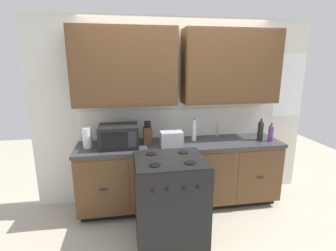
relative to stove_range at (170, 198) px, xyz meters
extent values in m
plane|color=#B2A893|center=(0.25, 0.33, -0.47)|extent=(8.00, 8.00, 0.00)
cube|color=silver|center=(0.25, 0.96, 0.79)|extent=(3.86, 0.05, 2.52)
cube|color=white|center=(0.25, 0.93, 0.63)|extent=(2.66, 0.01, 0.40)
cube|color=brown|center=(-0.44, 0.76, 1.41)|extent=(1.28, 0.34, 0.95)
cube|color=brown|center=(-0.44, 0.59, 1.41)|extent=(1.26, 0.01, 0.89)
cube|color=brown|center=(0.95, 0.76, 1.41)|extent=(1.28, 0.34, 0.95)
cube|color=brown|center=(0.95, 0.59, 1.41)|extent=(1.26, 0.01, 0.89)
cube|color=white|center=(1.94, 0.93, 1.13)|extent=(0.44, 0.01, 0.90)
cube|color=black|center=(0.25, 0.66, -0.42)|extent=(2.61, 0.48, 0.10)
cube|color=brown|center=(0.25, 0.63, 0.01)|extent=(2.66, 0.60, 0.76)
cube|color=brown|center=(-0.74, 0.33, 0.01)|extent=(0.61, 0.01, 0.70)
cube|color=black|center=(-0.74, 0.31, 0.00)|extent=(0.10, 0.01, 0.01)
cube|color=brown|center=(-0.08, 0.33, 0.01)|extent=(0.61, 0.01, 0.70)
cube|color=black|center=(-0.08, 0.31, 0.00)|extent=(0.10, 0.01, 0.01)
cube|color=brown|center=(0.59, 0.33, 0.01)|extent=(0.61, 0.01, 0.70)
cube|color=black|center=(0.59, 0.31, 0.00)|extent=(0.10, 0.01, 0.01)
cube|color=brown|center=(1.25, 0.33, 0.01)|extent=(0.61, 0.01, 0.70)
cube|color=black|center=(1.25, 0.31, 0.00)|extent=(0.10, 0.01, 0.01)
cube|color=#333338|center=(0.25, 0.63, 0.41)|extent=(2.69, 0.63, 0.04)
cube|color=#A8AAAF|center=(0.83, 0.66, 0.42)|extent=(0.56, 0.38, 0.02)
cube|color=black|center=(0.00, 0.00, -0.01)|extent=(0.76, 0.66, 0.92)
cube|color=black|center=(0.00, 0.00, 0.46)|extent=(0.74, 0.65, 0.02)
cylinder|color=black|center=(-0.18, -0.16, 0.47)|extent=(0.12, 0.12, 0.01)
cylinder|color=black|center=(0.18, -0.16, 0.47)|extent=(0.12, 0.12, 0.01)
cylinder|color=black|center=(-0.18, 0.16, 0.47)|extent=(0.12, 0.12, 0.01)
cylinder|color=black|center=(0.18, 0.16, 0.47)|extent=(0.12, 0.12, 0.01)
cylinder|color=black|center=(-0.22, -0.34, 0.28)|extent=(0.03, 0.02, 0.03)
cylinder|color=black|center=(-0.08, -0.34, 0.28)|extent=(0.03, 0.02, 0.03)
cylinder|color=black|center=(0.08, -0.34, 0.28)|extent=(0.03, 0.02, 0.03)
cylinder|color=black|center=(0.22, -0.34, 0.28)|extent=(0.03, 0.02, 0.03)
cube|color=black|center=(-0.55, 0.60, 0.57)|extent=(0.48, 0.36, 0.28)
cube|color=black|center=(-0.59, 0.41, 0.57)|extent=(0.31, 0.01, 0.19)
cube|color=#28282D|center=(-0.38, 0.41, 0.57)|extent=(0.10, 0.01, 0.19)
cube|color=#B7B7BC|center=(0.11, 0.52, 0.53)|extent=(0.28, 0.18, 0.19)
cube|color=black|center=(0.06, 0.52, 0.62)|extent=(0.02, 0.13, 0.01)
cube|color=black|center=(0.16, 0.52, 0.62)|extent=(0.02, 0.13, 0.01)
cube|color=#52361E|center=(-0.18, 0.66, 0.54)|extent=(0.11, 0.14, 0.22)
cylinder|color=black|center=(-0.21, 0.65, 0.70)|extent=(0.02, 0.02, 0.09)
cylinder|color=black|center=(-0.19, 0.65, 0.70)|extent=(0.02, 0.02, 0.09)
cylinder|color=black|center=(-0.17, 0.65, 0.70)|extent=(0.02, 0.02, 0.09)
cylinder|color=black|center=(-0.15, 0.65, 0.70)|extent=(0.02, 0.02, 0.09)
cylinder|color=#B2B5BA|center=(0.83, 0.84, 0.53)|extent=(0.02, 0.02, 0.20)
cylinder|color=white|center=(-0.93, 0.63, 0.56)|extent=(0.12, 0.12, 0.26)
cylinder|color=silver|center=(0.46, 0.71, 0.56)|extent=(0.06, 0.06, 0.25)
cone|color=silver|center=(0.46, 0.71, 0.71)|extent=(0.06, 0.06, 0.06)
cylinder|color=black|center=(0.46, 0.71, 0.73)|extent=(0.02, 0.02, 0.02)
cylinder|color=#663384|center=(1.47, 0.52, 0.53)|extent=(0.07, 0.07, 0.20)
cone|color=#663384|center=(1.47, 0.52, 0.65)|extent=(0.06, 0.06, 0.05)
cylinder|color=black|center=(1.47, 0.52, 0.67)|extent=(0.02, 0.02, 0.02)
cylinder|color=black|center=(1.36, 0.59, 0.55)|extent=(0.08, 0.08, 0.24)
cone|color=black|center=(1.36, 0.59, 0.70)|extent=(0.07, 0.07, 0.06)
cylinder|color=black|center=(1.36, 0.59, 0.72)|extent=(0.03, 0.03, 0.02)
camera|label=1|loc=(-0.44, -2.49, 1.45)|focal=27.06mm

